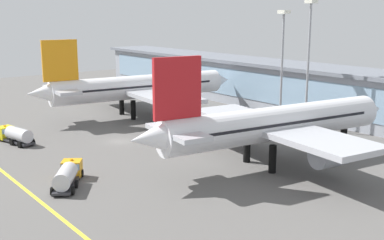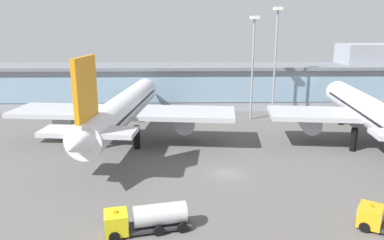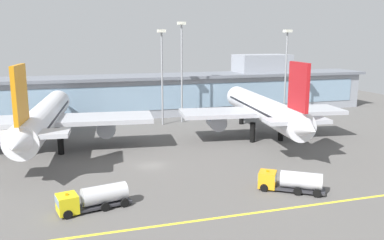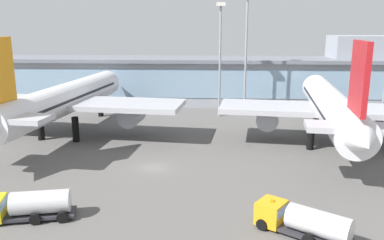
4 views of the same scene
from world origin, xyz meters
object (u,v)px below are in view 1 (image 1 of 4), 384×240
object	(u,v)px
airliner_near_right	(275,124)
fuel_tanker_truck	(68,174)
apron_light_mast_centre	(309,47)
airliner_near_left	(139,88)
baggage_tug_near	(14,134)
apron_light_mast_east	(283,51)

from	to	relation	value
airliner_near_right	fuel_tanker_truck	size ratio (longest dim) A/B	5.33
apron_light_mast_centre	airliner_near_left	bearing A→B (deg)	-150.00
baggage_tug_near	airliner_near_left	bearing A→B (deg)	-89.48
airliner_near_left	baggage_tug_near	xyz separation A→B (m)	(6.81, -30.01, -4.80)
fuel_tanker_truck	apron_light_mast_east	size ratio (longest dim) A/B	0.38
airliner_near_right	baggage_tug_near	xyz separation A→B (m)	(-36.83, -27.07, -4.73)
fuel_tanker_truck	apron_light_mast_centre	bearing A→B (deg)	-53.80
airliner_near_right	apron_light_mast_east	bearing A→B (deg)	47.52
airliner_near_right	fuel_tanker_truck	world-z (taller)	airliner_near_right
apron_light_mast_centre	apron_light_mast_east	xyz separation A→B (m)	(-5.34, -1.41, -1.05)
airliner_near_right	apron_light_mast_centre	xyz separation A→B (m)	(-11.79, 21.33, 9.95)
fuel_tanker_truck	apron_light_mast_centre	size ratio (longest dim) A/B	0.35
airliner_near_right	apron_light_mast_east	distance (m)	27.74
airliner_near_left	baggage_tug_near	bearing A→B (deg)	-161.09
airliner_near_right	apron_light_mast_centre	world-z (taller)	apron_light_mast_centre
baggage_tug_near	apron_light_mast_centre	xyz separation A→B (m)	(25.05, 48.40, 14.67)
apron_light_mast_east	airliner_near_left	bearing A→B (deg)	-147.36
apron_light_mast_centre	fuel_tanker_truck	bearing A→B (deg)	-88.26
airliner_near_left	apron_light_mast_east	world-z (taller)	apron_light_mast_east
airliner_near_right	fuel_tanker_truck	bearing A→B (deg)	167.10
airliner_near_right	fuel_tanker_truck	distance (m)	30.78
fuel_tanker_truck	airliner_near_left	bearing A→B (deg)	-8.96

